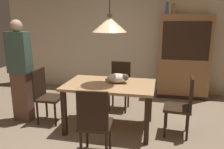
{
  "coord_description": "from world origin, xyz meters",
  "views": [
    {
      "loc": [
        0.79,
        -2.94,
        1.73
      ],
      "look_at": [
        0.0,
        0.63,
        0.85
      ],
      "focal_mm": 36.54,
      "sensor_mm": 36.0,
      "label": 1
    }
  ],
  "objects": [
    {
      "name": "dining_table",
      "position": [
        0.01,
        0.43,
        0.65
      ],
      "size": [
        1.4,
        0.9,
        0.75
      ],
      "color": "tan",
      "rests_on": "ground"
    },
    {
      "name": "book_blue_wide",
      "position": [
        0.85,
        2.32,
        1.97
      ],
      "size": [
        0.06,
        0.24,
        0.24
      ],
      "primitive_type": "cube",
      "color": "#384C93",
      "rests_on": "hutch_bookcase"
    },
    {
      "name": "ground",
      "position": [
        0.0,
        0.0,
        0.0
      ],
      "size": [
        10.0,
        10.0,
        0.0
      ],
      "primitive_type": "plane",
      "color": "#847056"
    },
    {
      "name": "person_standing",
      "position": [
        -1.53,
        0.41,
        0.88
      ],
      "size": [
        0.36,
        0.22,
        1.74
      ],
      "color": "brown",
      "rests_on": "ground"
    },
    {
      "name": "chair_near_front",
      "position": [
        0.02,
        -0.44,
        0.51
      ],
      "size": [
        0.43,
        0.43,
        0.93
      ],
      "color": "black",
      "rests_on": "ground"
    },
    {
      "name": "book_yellow_short",
      "position": [
        0.92,
        2.32,
        1.94
      ],
      "size": [
        0.04,
        0.2,
        0.18
      ],
      "primitive_type": "cube",
      "color": "gold",
      "rests_on": "hutch_bookcase"
    },
    {
      "name": "cat_sleeping",
      "position": [
        0.13,
        0.51,
        0.83
      ],
      "size": [
        0.4,
        0.28,
        0.16
      ],
      "color": "beige",
      "rests_on": "dining_table"
    },
    {
      "name": "chair_right_side",
      "position": [
        1.14,
        0.43,
        0.51
      ],
      "size": [
        0.43,
        0.43,
        0.93
      ],
      "color": "black",
      "rests_on": "ground"
    },
    {
      "name": "hutch_bookcase",
      "position": [
        1.27,
        2.32,
        0.89
      ],
      "size": [
        1.12,
        0.45,
        1.85
      ],
      "color": "olive",
      "rests_on": "ground"
    },
    {
      "name": "pendant_lamp",
      "position": [
        0.01,
        0.43,
        1.66
      ],
      "size": [
        0.52,
        0.52,
        1.3
      ],
      "color": "beige"
    },
    {
      "name": "chair_left_side",
      "position": [
        -1.12,
        0.43,
        0.51
      ],
      "size": [
        0.4,
        0.4,
        0.93
      ],
      "color": "black",
      "rests_on": "ground"
    },
    {
      "name": "chair_far_back",
      "position": [
        0.01,
        1.31,
        0.51
      ],
      "size": [
        0.41,
        0.41,
        0.93
      ],
      "color": "black",
      "rests_on": "ground"
    },
    {
      "name": "book_brown_thick",
      "position": [
        0.99,
        2.32,
        1.96
      ],
      "size": [
        0.06,
        0.24,
        0.22
      ],
      "primitive_type": "cube",
      "color": "brown",
      "rests_on": "hutch_bookcase"
    },
    {
      "name": "back_wall",
      "position": [
        0.0,
        2.65,
        1.45
      ],
      "size": [
        6.4,
        0.1,
        2.9
      ],
      "primitive_type": "cube",
      "color": "beige",
      "rests_on": "ground"
    }
  ]
}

